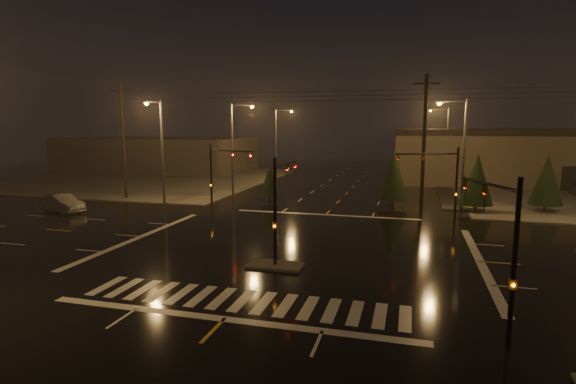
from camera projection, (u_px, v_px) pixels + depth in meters
name	position (u px, v px, depth m)	size (l,w,h in m)	color
ground	(294.00, 248.00, 28.46)	(140.00, 140.00, 0.00)	black
sidewalk_nw	(146.00, 179.00, 64.92)	(36.00, 36.00, 0.12)	#484540
median_island	(275.00, 265.00, 24.63)	(3.00, 1.60, 0.15)	#484540
crosswalk	(242.00, 300.00, 19.87)	(15.00, 2.60, 0.01)	beige
stop_bar_near	(224.00, 319.00, 17.96)	(16.00, 0.50, 0.01)	beige
stop_bar_far	(326.00, 215.00, 38.95)	(16.00, 0.50, 0.01)	beige
commercial_block	(159.00, 154.00, 77.27)	(30.00, 18.00, 5.60)	#3E3836
signal_mast_median	(280.00, 197.00, 24.98)	(0.25, 4.59, 6.00)	black
signal_mast_ne	(444.00, 176.00, 35.08)	(4.84, 1.86, 6.00)	black
signal_mast_nw	(220.00, 169.00, 40.06)	(4.84, 1.86, 6.00)	black
signal_mast_se	(503.00, 238.00, 15.93)	(1.55, 3.87, 6.00)	black
streetlight_1	(235.00, 143.00, 47.70)	(2.77, 0.32, 10.00)	#38383A
streetlight_2	(278.00, 139.00, 62.96)	(2.77, 0.32, 10.00)	#38383A
streetlight_3	(460.00, 147.00, 39.94)	(2.77, 0.32, 10.00)	#38383A
streetlight_4	(445.00, 140.00, 59.01)	(2.77, 0.32, 10.00)	#38383A
streetlight_5	(160.00, 145.00, 42.46)	(0.32, 2.77, 10.00)	#38383A
utility_pole_0	(123.00, 141.00, 46.67)	(2.20, 0.32, 12.00)	black
utility_pole_1	(424.00, 144.00, 38.81)	(2.20, 0.32, 12.00)	black
conifer_0	(477.00, 179.00, 39.70)	(2.93, 2.93, 5.28)	black
conifer_1	(547.00, 180.00, 39.60)	(2.84, 2.84, 5.14)	black
conifer_3	(270.00, 179.00, 46.23)	(1.97, 1.97, 3.77)	black
conifer_4	(394.00, 176.00, 42.52)	(2.86, 2.86, 5.17)	black
car_crossing	(62.00, 203.00, 40.21)	(1.67, 4.78, 1.58)	slate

